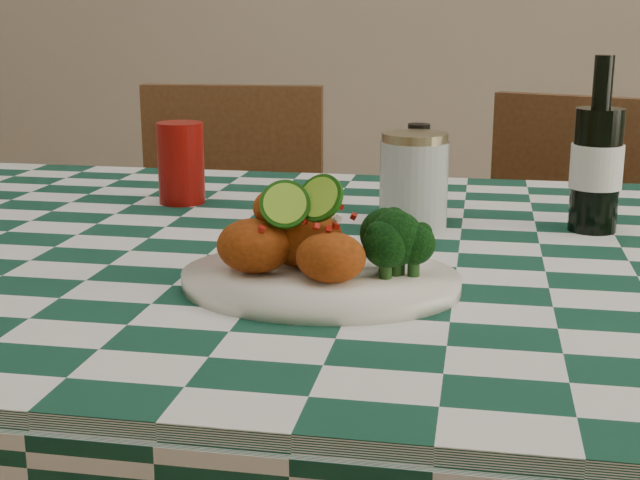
% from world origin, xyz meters
% --- Properties ---
extents(plate, '(0.31, 0.24, 0.02)m').
position_xyz_m(plate, '(-0.04, -0.18, 0.80)').
color(plate, white).
rests_on(plate, dining_table).
extents(fried_chicken_pile, '(0.16, 0.11, 0.10)m').
position_xyz_m(fried_chicken_pile, '(-0.06, -0.18, 0.85)').
color(fried_chicken_pile, '#A03C0F').
rests_on(fried_chicken_pile, plate).
extents(broccoli_side, '(0.09, 0.09, 0.07)m').
position_xyz_m(broccoli_side, '(0.05, -0.17, 0.84)').
color(broccoli_side, black).
rests_on(broccoli_side, plate).
extents(red_tumbler, '(0.10, 0.10, 0.13)m').
position_xyz_m(red_tumbler, '(-0.34, 0.22, 0.85)').
color(red_tumbler, maroon).
rests_on(red_tumbler, dining_table).
extents(ketchup_bottle, '(0.08, 0.08, 0.14)m').
position_xyz_m(ketchup_bottle, '(0.04, 0.18, 0.86)').
color(ketchup_bottle, '#710805').
rests_on(ketchup_bottle, dining_table).
extents(mason_jar, '(0.09, 0.09, 0.13)m').
position_xyz_m(mason_jar, '(0.04, 0.11, 0.85)').
color(mason_jar, '#B2BCBA').
rests_on(mason_jar, dining_table).
extents(beer_bottle, '(0.08, 0.08, 0.24)m').
position_xyz_m(beer_bottle, '(0.28, 0.15, 0.91)').
color(beer_bottle, black).
rests_on(beer_bottle, dining_table).
extents(wooden_chair_left, '(0.45, 0.47, 0.92)m').
position_xyz_m(wooden_chair_left, '(-0.43, 0.70, 0.46)').
color(wooden_chair_left, '#472814').
rests_on(wooden_chair_left, ground).
extents(wooden_chair_right, '(0.54, 0.55, 0.90)m').
position_xyz_m(wooden_chair_right, '(0.28, 0.75, 0.45)').
color(wooden_chair_right, '#472814').
rests_on(wooden_chair_right, ground).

